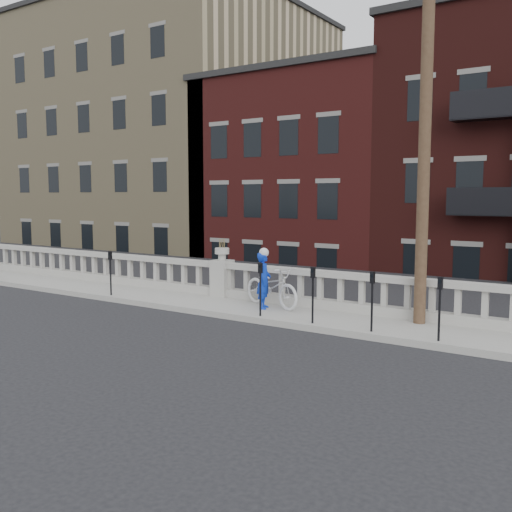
{
  "coord_description": "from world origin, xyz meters",
  "views": [
    {
      "loc": [
        10.42,
        -9.75,
        3.19
      ],
      "look_at": [
        1.74,
        3.2,
        1.54
      ],
      "focal_mm": 40.0,
      "sensor_mm": 36.0,
      "label": 1
    }
  ],
  "objects": [
    {
      "name": "balustrade",
      "position": [
        0.0,
        3.95,
        0.64
      ],
      "size": [
        28.0,
        0.34,
        1.03
      ],
      "color": "gray",
      "rests_on": "sidewalk"
    },
    {
      "name": "parking_meter_b",
      "position": [
        2.58,
        2.15,
        1.0
      ],
      "size": [
        0.1,
        0.09,
        1.36
      ],
      "color": "black",
      "rests_on": "sidewalk"
    },
    {
      "name": "lower_level",
      "position": [
        0.56,
        23.04,
        2.63
      ],
      "size": [
        80.0,
        44.0,
        20.8
      ],
      "color": "#605E59",
      "rests_on": "ground"
    },
    {
      "name": "parking_meter_e",
      "position": [
        7.08,
        2.15,
        1.0
      ],
      "size": [
        0.1,
        0.09,
        1.36
      ],
      "color": "black",
      "rests_on": "sidewalk"
    },
    {
      "name": "cyclist",
      "position": [
        2.12,
        3.02,
        0.92
      ],
      "size": [
        0.56,
        0.66,
        1.54
      ],
      "primitive_type": "imported",
      "rotation": [
        0.0,
        0.0,
        1.98
      ],
      "color": "#0C2EB6",
      "rests_on": "sidewalk"
    },
    {
      "name": "parking_meter_a",
      "position": [
        -2.93,
        2.15,
        1.0
      ],
      "size": [
        0.1,
        0.09,
        1.36
      ],
      "color": "black",
      "rests_on": "sidewalk"
    },
    {
      "name": "parking_meter_c",
      "position": [
        4.08,
        2.15,
        1.0
      ],
      "size": [
        0.1,
        0.09,
        1.36
      ],
      "color": "black",
      "rests_on": "sidewalk"
    },
    {
      "name": "planter_pedestal",
      "position": [
        0.0,
        3.95,
        0.83
      ],
      "size": [
        0.55,
        0.55,
        1.76
      ],
      "color": "gray",
      "rests_on": "sidewalk"
    },
    {
      "name": "ground",
      "position": [
        0.0,
        0.0,
        0.0
      ],
      "size": [
        120.0,
        120.0,
        0.0
      ],
      "primitive_type": "plane",
      "color": "black",
      "rests_on": "ground"
    },
    {
      "name": "parking_meter_d",
      "position": [
        5.58,
        2.15,
        1.0
      ],
      "size": [
        0.1,
        0.09,
        1.36
      ],
      "color": "black",
      "rests_on": "sidewalk"
    },
    {
      "name": "bicycle",
      "position": [
        2.17,
        3.35,
        0.71
      ],
      "size": [
        2.26,
        1.39,
        1.12
      ],
      "primitive_type": "imported",
      "rotation": [
        0.0,
        0.0,
        1.25
      ],
      "color": "silver",
      "rests_on": "sidewalk"
    },
    {
      "name": "utility_pole",
      "position": [
        6.2,
        3.6,
        5.24
      ],
      "size": [
        1.6,
        0.28,
        10.0
      ],
      "color": "#422D1E",
      "rests_on": "sidewalk"
    },
    {
      "name": "sidewalk",
      "position": [
        0.0,
        3.0,
        0.07
      ],
      "size": [
        32.0,
        2.2,
        0.15
      ],
      "primitive_type": "cube",
      "color": "gray",
      "rests_on": "ground"
    }
  ]
}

